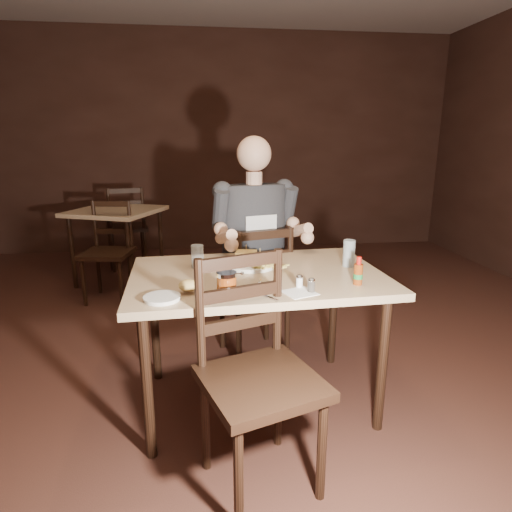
{
  "coord_description": "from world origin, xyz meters",
  "views": [
    {
      "loc": [
        -0.3,
        -2.33,
        1.45
      ],
      "look_at": [
        -0.02,
        -0.13,
        0.85
      ],
      "focal_mm": 30.0,
      "sensor_mm": 36.0,
      "label": 1
    }
  ],
  "objects": [
    {
      "name": "side_plate",
      "position": [
        -0.49,
        -0.52,
        0.78
      ],
      "size": [
        0.17,
        0.17,
        0.01
      ],
      "primitive_type": "cylinder",
      "rotation": [
        0.0,
        0.0,
        0.06
      ],
      "color": "white",
      "rests_on": "main_table"
    },
    {
      "name": "room_shell",
      "position": [
        0.0,
        0.0,
        1.4
      ],
      "size": [
        7.0,
        7.0,
        7.0
      ],
      "color": "black",
      "rests_on": "ground"
    },
    {
      "name": "bread_roll",
      "position": [
        -0.38,
        -0.45,
        0.81
      ],
      "size": [
        0.1,
        0.08,
        0.05
      ],
      "primitive_type": "ellipsoid",
      "rotation": [
        0.0,
        0.0,
        0.06
      ],
      "color": "tan",
      "rests_on": "side_plate"
    },
    {
      "name": "pepper_shaker",
      "position": [
        0.19,
        -0.5,
        0.8
      ],
      "size": [
        0.04,
        0.04,
        0.06
      ],
      "primitive_type": null,
      "rotation": [
        0.0,
        0.0,
        0.06
      ],
      "color": "#38332D",
      "rests_on": "main_table"
    },
    {
      "name": "ketchup_dollop",
      "position": [
        0.09,
        -0.19,
        0.79
      ],
      "size": [
        0.04,
        0.04,
        0.01
      ],
      "primitive_type": "ellipsoid",
      "rotation": [
        0.0,
        0.0,
        0.06
      ],
      "color": "maroon",
      "rests_on": "dinner_plate"
    },
    {
      "name": "knife",
      "position": [
        -0.05,
        -0.52,
        0.78
      ],
      "size": [
        0.14,
        0.18,
        0.01
      ],
      "primitive_type": "cube",
      "rotation": [
        0.0,
        0.0,
        0.63
      ],
      "color": "silver",
      "rests_on": "napkin"
    },
    {
      "name": "glass_left",
      "position": [
        -0.34,
        -0.04,
        0.83
      ],
      "size": [
        0.07,
        0.07,
        0.13
      ],
      "primitive_type": "cylinder",
      "rotation": [
        0.0,
        0.0,
        0.06
      ],
      "color": "silver",
      "rests_on": "main_table"
    },
    {
      "name": "syrup_dispenser",
      "position": [
        -0.2,
        -0.52,
        0.83
      ],
      "size": [
        0.1,
        0.1,
        0.12
      ],
      "primitive_type": null,
      "rotation": [
        0.0,
        0.0,
        0.06
      ],
      "color": "maroon",
      "rests_on": "main_table"
    },
    {
      "name": "salt_shaker",
      "position": [
        0.15,
        -0.43,
        0.8
      ],
      "size": [
        0.03,
        0.03,
        0.06
      ],
      "primitive_type": null,
      "rotation": [
        0.0,
        0.0,
        0.06
      ],
      "color": "white",
      "rests_on": "main_table"
    },
    {
      "name": "bg_chair_near",
      "position": [
        -1.19,
        1.6,
        0.45
      ],
      "size": [
        0.49,
        0.52,
        0.91
      ],
      "primitive_type": null,
      "rotation": [
        0.0,
        0.0,
        -0.17
      ],
      "color": "black",
      "rests_on": "ground"
    },
    {
      "name": "glass_right",
      "position": [
        0.5,
        -0.12,
        0.84
      ],
      "size": [
        0.07,
        0.07,
        0.15
      ],
      "primitive_type": "cylinder",
      "rotation": [
        0.0,
        0.0,
        0.06
      ],
      "color": "silver",
      "rests_on": "main_table"
    },
    {
      "name": "hot_sauce",
      "position": [
        0.44,
        -0.42,
        0.84
      ],
      "size": [
        0.05,
        0.05,
        0.14
      ],
      "primitive_type": null,
      "rotation": [
        0.0,
        0.0,
        0.06
      ],
      "color": "maroon",
      "rests_on": "main_table"
    },
    {
      "name": "fork",
      "position": [
        -0.04,
        -0.37,
        0.77
      ],
      "size": [
        0.05,
        0.14,
        0.0
      ],
      "primitive_type": "cube",
      "rotation": [
        0.0,
        0.0,
        -0.25
      ],
      "color": "silver",
      "rests_on": "napkin"
    },
    {
      "name": "dinner_plate",
      "position": [
        -0.04,
        -0.06,
        0.78
      ],
      "size": [
        0.27,
        0.27,
        0.01
      ],
      "primitive_type": "cylinder",
      "rotation": [
        0.0,
        0.0,
        0.06
      ],
      "color": "white",
      "rests_on": "main_table"
    },
    {
      "name": "bg_chair_far",
      "position": [
        -1.19,
        2.7,
        0.47
      ],
      "size": [
        0.53,
        0.56,
        0.95
      ],
      "primitive_type": null,
      "rotation": [
        0.0,
        0.0,
        3.36
      ],
      "color": "black",
      "rests_on": "ground"
    },
    {
      "name": "main_table",
      "position": [
        -0.02,
        -0.18,
        0.7
      ],
      "size": [
        1.37,
        0.95,
        0.77
      ],
      "rotation": [
        0.0,
        0.0,
        0.06
      ],
      "color": "tan",
      "rests_on": "ground"
    },
    {
      "name": "chair_near",
      "position": [
        -0.08,
        -0.79,
        0.49
      ],
      "size": [
        0.59,
        0.62,
        0.99
      ],
      "primitive_type": null,
      "rotation": [
        0.0,
        0.0,
        0.33
      ],
      "color": "black",
      "rests_on": "ground"
    },
    {
      "name": "sandwich_right",
      "position": [
        0.0,
        -0.1,
        0.84
      ],
      "size": [
        0.14,
        0.13,
        0.1
      ],
      "primitive_type": null,
      "rotation": [
        0.0,
        0.0,
        0.3
      ],
      "color": "tan",
      "rests_on": "dinner_plate"
    },
    {
      "name": "chair_far",
      "position": [
        0.02,
        0.38,
        0.46
      ],
      "size": [
        0.54,
        0.56,
        0.92
      ],
      "primitive_type": null,
      "rotation": [
        0.0,
        0.0,
        3.41
      ],
      "color": "black",
      "rests_on": "ground"
    },
    {
      "name": "fries_pile",
      "position": [
        0.05,
        -0.14,
        0.8
      ],
      "size": [
        0.23,
        0.17,
        0.04
      ],
      "primitive_type": null,
      "rotation": [
        0.0,
        0.0,
        0.06
      ],
      "color": "#DAC462",
      "rests_on": "dinner_plate"
    },
    {
      "name": "napkin",
      "position": [
        0.13,
        -0.51,
        0.77
      ],
      "size": [
        0.17,
        0.17,
        0.0
      ],
      "primitive_type": "cube",
      "rotation": [
        0.0,
        0.0,
        0.36
      ],
      "color": "white",
      "rests_on": "main_table"
    },
    {
      "name": "bg_table",
      "position": [
        -1.19,
        2.15,
        0.68
      ],
      "size": [
        1.05,
        1.05,
        0.77
      ],
      "rotation": [
        0.0,
        0.0,
        -0.4
      ],
      "color": "tan",
      "rests_on": "ground"
    },
    {
      "name": "sandwich_left",
      "position": [
        -0.07,
        -0.01,
        0.83
      ],
      "size": [
        0.13,
        0.12,
        0.1
      ],
      "primitive_type": null,
      "rotation": [
        0.0,
        0.0,
        -0.19
      ],
      "color": "tan",
      "rests_on": "dinner_plate"
    },
    {
      "name": "diner",
      "position": [
        0.04,
        0.33,
        0.98
      ],
      "size": [
        0.68,
        0.59,
        1.0
      ],
      "primitive_type": null,
      "rotation": [
        0.0,
        0.0,
        0.27
      ],
      "color": "#2C2E31",
      "rests_on": "chair_far"
    }
  ]
}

